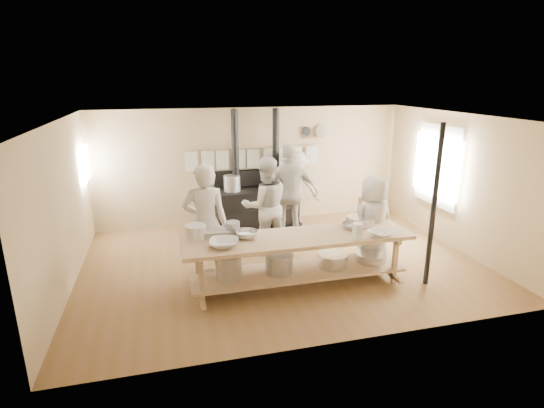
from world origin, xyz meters
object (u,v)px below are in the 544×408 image
cook_far_left (205,223)px  cook_by_window (295,189)px  roasting_pan (217,233)px  cook_right (290,193)px  chair (367,225)px  cook_center (373,222)px  stove (256,203)px  prep_table (297,256)px  cook_left (265,206)px

cook_far_left → cook_by_window: bearing=-130.8°
cook_by_window → roasting_pan: size_ratio=4.12×
cook_right → chair: 1.81m
cook_center → cook_right: bearing=-66.4°
stove → prep_table: bearing=-90.0°
cook_right → chair: (1.63, -0.23, -0.76)m
cook_right → roasting_pan: 2.38m
cook_far_left → cook_right: 2.30m
cook_by_window → roasting_pan: (-2.08, -2.52, 0.05)m
prep_table → cook_far_left: bearing=156.0°
cook_left → prep_table: bearing=94.7°
cook_left → roasting_pan: bearing=45.7°
cook_center → roasting_pan: bearing=-7.5°
prep_table → cook_right: 2.11m
stove → prep_table: size_ratio=0.72×
roasting_pan → cook_left: bearing=47.2°
cook_far_left → cook_by_window: cook_far_left is taller
stove → roasting_pan: bearing=-114.5°
chair → roasting_pan: (-3.33, -1.44, 0.66)m
stove → cook_right: bearing=-65.1°
prep_table → chair: size_ratio=4.49×
stove → roasting_pan: (-1.22, -2.69, 0.37)m
cook_by_window → chair: bearing=-37.4°
cook_left → cook_right: bearing=-141.8°
prep_table → cook_right: bearing=76.7°
roasting_pan → prep_table: bearing=-15.1°
cook_right → cook_by_window: bearing=-107.7°
cook_by_window → chair: cook_by_window is taller
prep_table → cook_left: cook_left is taller
roasting_pan → cook_center: bearing=1.6°
stove → chair: bearing=-30.7°
prep_table → cook_by_window: cook_by_window is taller
cook_center → chair: (0.61, 1.36, -0.59)m
cook_far_left → cook_left: (1.20, 0.87, -0.05)m
cook_far_left → prep_table: bearing=159.9°
cook_right → cook_by_window: size_ratio=1.17×
chair → roasting_pan: bearing=-135.0°
cook_far_left → cook_by_window: (2.22, 2.24, -0.13)m
cook_right → cook_center: bearing=129.4°
cook_far_left → chair: bearing=-157.6°
cook_left → cook_right: cook_right is taller
cook_far_left → cook_center: size_ratio=1.19×
prep_table → cook_far_left: size_ratio=1.84×
stove → chair: 2.46m
cook_center → cook_by_window: 2.53m
chair → cook_center: bearing=-92.4°
prep_table → cook_by_window: (0.86, 2.85, 0.33)m
stove → cook_far_left: 2.81m
cook_left → cook_right: (0.63, 0.53, 0.07)m
stove → cook_far_left: stove is taller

